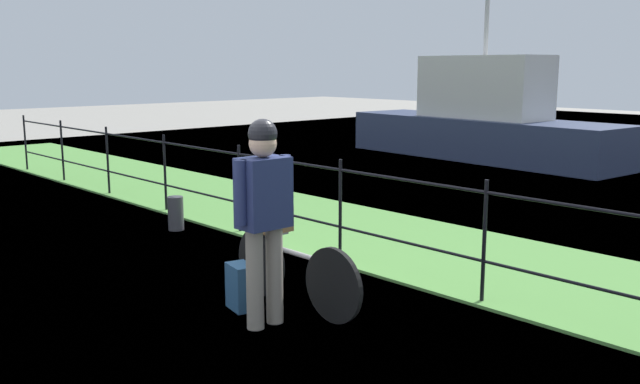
# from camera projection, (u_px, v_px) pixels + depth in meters

# --- Properties ---
(ground_plane) EXTENTS (60.00, 60.00, 0.00)m
(ground_plane) POSITION_uv_depth(u_px,v_px,m) (170.00, 307.00, 6.06)
(ground_plane) COLOR gray
(grass_strip) EXTENTS (27.00, 2.40, 0.03)m
(grass_strip) POSITION_uv_depth(u_px,v_px,m) (405.00, 244.00, 8.18)
(grass_strip) COLOR #569342
(grass_strip) RESTS_ON ground
(iron_fence) EXTENTS (18.04, 0.04, 1.12)m
(iron_fence) POSITION_uv_depth(u_px,v_px,m) (340.00, 203.00, 7.34)
(iron_fence) COLOR black
(iron_fence) RESTS_ON ground
(bicycle_main) EXTENTS (1.60, 0.16, 0.63)m
(bicycle_main) POSITION_uv_depth(u_px,v_px,m) (294.00, 270.00, 6.01)
(bicycle_main) COLOR black
(bicycle_main) RESTS_ON ground
(wooden_crate) EXTENTS (0.36, 0.29, 0.23)m
(wooden_crate) POSITION_uv_depth(u_px,v_px,m) (269.00, 218.00, 6.19)
(wooden_crate) COLOR brown
(wooden_crate) RESTS_ON bicycle_main
(terrier_dog) EXTENTS (0.32, 0.14, 0.18)m
(terrier_dog) POSITION_uv_depth(u_px,v_px,m) (270.00, 197.00, 6.14)
(terrier_dog) COLOR #4C3D2D
(terrier_dog) RESTS_ON wooden_crate
(cyclist_person) EXTENTS (0.26, 0.54, 1.68)m
(cyclist_person) POSITION_uv_depth(u_px,v_px,m) (264.00, 205.00, 5.47)
(cyclist_person) COLOR gray
(cyclist_person) RESTS_ON ground
(backpack_on_paving) EXTENTS (0.31, 0.24, 0.40)m
(backpack_on_paving) POSITION_uv_depth(u_px,v_px,m) (241.00, 287.00, 6.00)
(backpack_on_paving) COLOR #28517A
(backpack_on_paving) RESTS_ON ground
(mooring_bollard) EXTENTS (0.20, 0.20, 0.44)m
(mooring_bollard) POSITION_uv_depth(u_px,v_px,m) (176.00, 213.00, 8.89)
(mooring_bollard) COLOR #38383D
(mooring_bollard) RESTS_ON ground
(moored_boat_near) EXTENTS (6.81, 2.24, 3.91)m
(moored_boat_near) POSITION_uv_depth(u_px,v_px,m) (482.00, 122.00, 15.68)
(moored_boat_near) COLOR #2D3856
(moored_boat_near) RESTS_ON ground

